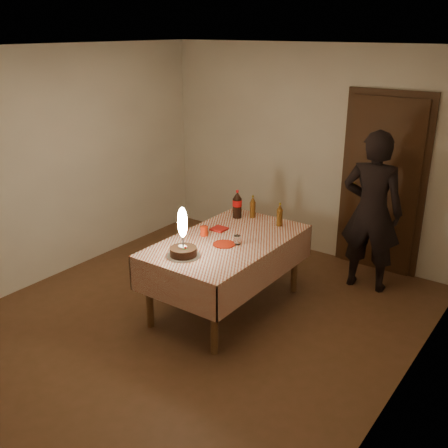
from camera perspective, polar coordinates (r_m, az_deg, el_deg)
The scene contains 12 objects.
ground at distance 5.38m, azimuth -2.94°, elevation -10.23°, with size 4.00×4.50×0.01m, color brown.
room_shell at distance 4.79m, azimuth -2.41°, elevation 7.27°, with size 4.04×4.54×2.62m.
dining_table at distance 5.28m, azimuth 0.32°, elevation -2.75°, with size 1.02×1.72×0.77m.
birthday_cake at distance 4.84m, azimuth -4.48°, elevation -2.06°, with size 0.31×0.31×0.48m.
red_plate at distance 5.12m, azimuth 0.01°, elevation -2.21°, with size 0.22×0.22×0.01m, color #B41F0C.
red_cup at distance 5.32m, azimuth -2.19°, elevation -0.77°, with size 0.08×0.08×0.10m, color red.
clear_cup at distance 5.12m, azimuth 1.44°, elevation -1.74°, with size 0.07×0.07×0.09m, color silver.
napkin_stack at distance 5.49m, azimuth -0.53°, elevation -0.54°, with size 0.15×0.15×0.02m, color #A61812.
cola_bottle at distance 5.80m, azimuth 1.45°, elevation 2.14°, with size 0.10×0.10×0.32m.
amber_bottle_left at distance 5.82m, azimuth 3.14°, elevation 1.83°, with size 0.06×0.06×0.25m.
amber_bottle_right at distance 5.60m, azimuth 6.07°, elevation 0.96°, with size 0.06×0.06×0.25m.
photographer at distance 5.87m, azimuth 15.78°, elevation 1.32°, with size 0.70×0.51×1.78m.
Camera 1 is at (2.91, -3.59, 2.76)m, focal length 42.00 mm.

